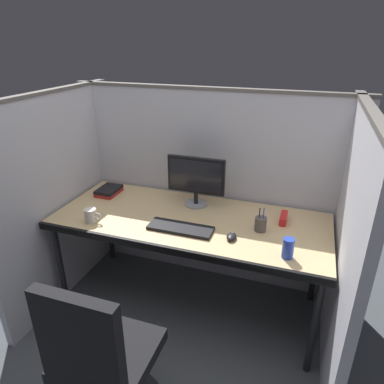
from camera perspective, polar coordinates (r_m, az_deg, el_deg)
name	(u,v)px	position (r m, az deg, el deg)	size (l,w,h in m)	color
ground_plane	(176,329)	(2.67, -2.63, -21.39)	(8.00, 8.00, 0.00)	#4C5156
cubicle_partition_rear	(208,188)	(2.81, 2.62, 0.67)	(2.21, 0.06, 1.57)	silver
cubicle_partition_left	(61,198)	(2.81, -20.60, -0.91)	(0.06, 1.41, 1.57)	silver
cubicle_partition_right	(345,245)	(2.25, 23.60, -7.90)	(0.06, 1.41, 1.57)	silver
desk	(189,225)	(2.46, -0.47, -5.44)	(1.90, 0.80, 0.74)	tan
office_chair	(106,377)	(2.00, -13.85, -27.16)	(0.52, 0.52, 0.97)	black
monitor_center	(196,178)	(2.55, 0.65, 2.27)	(0.43, 0.17, 0.37)	gray
keyboard_main	(181,228)	(2.31, -1.88, -5.89)	(0.43, 0.15, 0.02)	black
computer_mouse	(232,237)	(2.22, 6.46, -7.23)	(0.06, 0.10, 0.04)	black
soda_can	(288,248)	(2.09, 15.36, -8.81)	(0.07, 0.07, 0.12)	#263FB2
red_stapler	(283,218)	(2.47, 14.67, -4.15)	(0.04, 0.15, 0.06)	red
pen_cup	(261,224)	(2.32, 11.11, -5.12)	(0.08, 0.08, 0.17)	#4C4742
book_stack	(109,191)	(2.89, -13.39, 0.20)	(0.15, 0.21, 0.05)	#B22626
coffee_mug	(91,216)	(2.48, -16.12, -3.70)	(0.13, 0.08, 0.09)	silver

